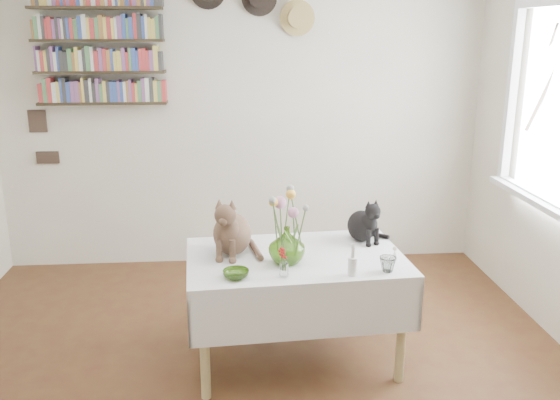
{
  "coord_description": "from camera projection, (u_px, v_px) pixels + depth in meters",
  "views": [
    {
      "loc": [
        -0.07,
        -2.67,
        1.95
      ],
      "look_at": [
        0.17,
        0.46,
        1.05
      ],
      "focal_mm": 38.0,
      "sensor_mm": 36.0,
      "label": 1
    }
  ],
  "objects": [
    {
      "name": "room",
      "position": [
        250.0,
        187.0,
        2.76
      ],
      "size": [
        4.08,
        4.58,
        2.58
      ],
      "color": "brown",
      "rests_on": "ground"
    },
    {
      "name": "dining_table",
      "position": [
        295.0,
        282.0,
        3.52
      ],
      "size": [
        1.32,
        0.9,
        0.68
      ],
      "color": "white",
      "rests_on": "room"
    },
    {
      "name": "tabby_cat",
      "position": [
        232.0,
        223.0,
        3.47
      ],
      "size": [
        0.32,
        0.37,
        0.37
      ],
      "primitive_type": null,
      "rotation": [
        0.0,
        0.0,
        -0.27
      ],
      "color": "brown",
      "rests_on": "dining_table"
    },
    {
      "name": "black_cat",
      "position": [
        362.0,
        218.0,
        3.7
      ],
      "size": [
        0.28,
        0.3,
        0.29
      ],
      "primitive_type": null,
      "rotation": [
        0.0,
        0.0,
        0.44
      ],
      "color": "black",
      "rests_on": "dining_table"
    },
    {
      "name": "flower_vase",
      "position": [
        287.0,
        245.0,
        3.33
      ],
      "size": [
        0.26,
        0.26,
        0.22
      ],
      "primitive_type": "imported",
      "rotation": [
        0.0,
        0.0,
        -0.33
      ],
      "color": "#7AAD3B",
      "rests_on": "dining_table"
    },
    {
      "name": "green_bowl",
      "position": [
        236.0,
        274.0,
        3.16
      ],
      "size": [
        0.17,
        0.17,
        0.04
      ],
      "primitive_type": "imported",
      "rotation": [
        0.0,
        0.0,
        0.22
      ],
      "color": "#7AAD3B",
      "rests_on": "dining_table"
    },
    {
      "name": "drinking_glass",
      "position": [
        388.0,
        264.0,
        3.24
      ],
      "size": [
        0.12,
        0.12,
        0.09
      ],
      "primitive_type": "imported",
      "rotation": [
        0.0,
        0.0,
        -0.37
      ],
      "color": "white",
      "rests_on": "dining_table"
    },
    {
      "name": "candlestick",
      "position": [
        352.0,
        265.0,
        3.18
      ],
      "size": [
        0.05,
        0.05,
        0.18
      ],
      "color": "white",
      "rests_on": "dining_table"
    },
    {
      "name": "berry_jar",
      "position": [
        284.0,
        262.0,
        3.16
      ],
      "size": [
        0.05,
        0.05,
        0.19
      ],
      "color": "white",
      "rests_on": "dining_table"
    },
    {
      "name": "porcelain_figurine",
      "position": [
        395.0,
        254.0,
        3.41
      ],
      "size": [
        0.04,
        0.04,
        0.08
      ],
      "color": "white",
      "rests_on": "dining_table"
    },
    {
      "name": "flower_bouquet",
      "position": [
        287.0,
        205.0,
        3.28
      ],
      "size": [
        0.17,
        0.13,
        0.39
      ],
      "color": "#4C7233",
      "rests_on": "flower_vase"
    },
    {
      "name": "bookshelf_unit",
      "position": [
        99.0,
        45.0,
        4.58
      ],
      "size": [
        1.0,
        0.16,
        0.91
      ],
      "color": "#2D2414",
      "rests_on": "room"
    },
    {
      "name": "wall_hats",
      "position": [
        255.0,
        2.0,
        4.61
      ],
      "size": [
        0.98,
        0.09,
        0.48
      ],
      "color": "black",
      "rests_on": "room"
    },
    {
      "name": "wall_art_plaques",
      "position": [
        42.0,
        136.0,
        4.81
      ],
      "size": [
        0.21,
        0.02,
        0.44
      ],
      "color": "#38281E",
      "rests_on": "room"
    }
  ]
}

